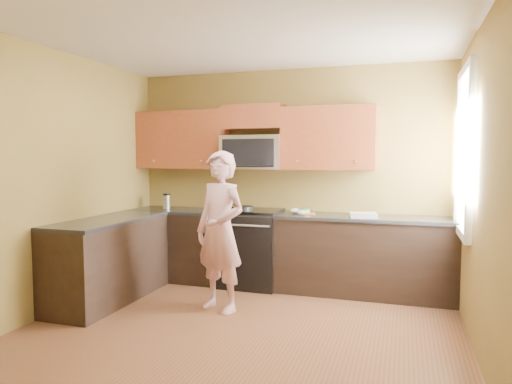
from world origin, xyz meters
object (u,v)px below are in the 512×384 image
at_px(microwave, 253,169).
at_px(woman, 220,231).
at_px(frying_pan, 242,211).
at_px(stove, 250,247).
at_px(travel_mug, 167,209).
at_px(butter_tub, 305,214).

bearing_deg(microwave, woman, -89.53).
bearing_deg(frying_pan, stove, 73.71).
bearing_deg(frying_pan, travel_mug, 170.19).
relative_size(frying_pan, travel_mug, 2.43).
bearing_deg(frying_pan, microwave, 80.38).
bearing_deg(frying_pan, woman, -86.65).
xyz_separation_m(butter_tub, travel_mug, (-1.86, 0.00, -0.00)).
bearing_deg(travel_mug, frying_pan, -9.34).
distance_m(microwave, butter_tub, 0.88).
relative_size(microwave, frying_pan, 1.57).
bearing_deg(butter_tub, microwave, 171.33).
height_order(frying_pan, butter_tub, frying_pan).
relative_size(woman, frying_pan, 3.43).
relative_size(stove, butter_tub, 7.79).
height_order(microwave, frying_pan, microwave).
bearing_deg(microwave, butter_tub, -8.67).
bearing_deg(stove, travel_mug, 179.04).
bearing_deg(woman, microwave, 111.86).
bearing_deg(stove, butter_tub, 1.61).
bearing_deg(butter_tub, frying_pan, -166.02).
distance_m(stove, woman, 1.06).
xyz_separation_m(frying_pan, travel_mug, (-1.12, 0.18, -0.03)).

